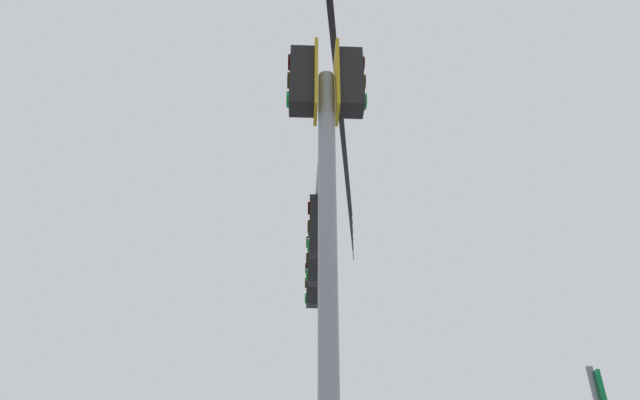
% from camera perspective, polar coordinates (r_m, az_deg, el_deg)
% --- Properties ---
extents(signal_mast_assembly, '(1.06, 6.00, 6.84)m').
position_cam_1_polar(signal_mast_assembly, '(6.80, 0.22, -3.55)').
color(signal_mast_assembly, gray).
rests_on(signal_mast_assembly, ground).
extents(overhead_wire_span, '(1.02, 19.41, 1.84)m').
position_cam_1_polar(overhead_wire_span, '(8.77, 1.15, 21.88)').
color(overhead_wire_span, black).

